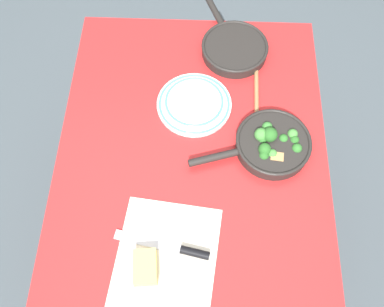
# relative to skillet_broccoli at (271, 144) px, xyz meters

# --- Properties ---
(ground_plane) EXTENTS (14.00, 14.00, 0.00)m
(ground_plane) POSITION_rel_skillet_broccoli_xyz_m (0.04, -0.25, -0.78)
(ground_plane) COLOR #424C51
(dining_table_red) EXTENTS (1.16, 0.87, 0.76)m
(dining_table_red) POSITION_rel_skillet_broccoli_xyz_m (0.04, -0.25, -0.12)
(dining_table_red) COLOR red
(dining_table_red) RESTS_ON ground_plane
(skillet_broccoli) EXTENTS (0.24, 0.39, 0.08)m
(skillet_broccoli) POSITION_rel_skillet_broccoli_xyz_m (0.00, 0.00, 0.00)
(skillet_broccoli) COLOR black
(skillet_broccoli) RESTS_ON dining_table_red
(skillet_eggs) EXTENTS (0.37, 0.24, 0.04)m
(skillet_eggs) POSITION_rel_skillet_broccoli_xyz_m (-0.39, -0.12, -0.00)
(skillet_eggs) COLOR black
(skillet_eggs) RESTS_ON dining_table_red
(wooden_spoon) EXTENTS (0.37, 0.04, 0.02)m
(wooden_spoon) POSITION_rel_skillet_broccoli_xyz_m (-0.28, -0.04, -0.02)
(wooden_spoon) COLOR #996B42
(wooden_spoon) RESTS_ON dining_table_red
(parchment_sheet) EXTENTS (0.39, 0.32, 0.00)m
(parchment_sheet) POSITION_rel_skillet_broccoli_xyz_m (0.38, -0.31, -0.03)
(parchment_sheet) COLOR silver
(parchment_sheet) RESTS_ON dining_table_red
(grater_knife) EXTENTS (0.08, 0.28, 0.02)m
(grater_knife) POSITION_rel_skillet_broccoli_xyz_m (0.34, -0.29, -0.02)
(grater_knife) COLOR silver
(grater_knife) RESTS_ON dining_table_red
(cheese_block) EXTENTS (0.10, 0.07, 0.04)m
(cheese_block) POSITION_rel_skillet_broccoli_xyz_m (0.40, -0.37, -0.01)
(cheese_block) COLOR #E0C15B
(cheese_block) RESTS_ON dining_table_red
(dinner_plate_stack) EXTENTS (0.25, 0.25, 0.03)m
(dinner_plate_stack) POSITION_rel_skillet_broccoli_xyz_m (-0.15, -0.25, -0.01)
(dinner_plate_stack) COLOR white
(dinner_plate_stack) RESTS_ON dining_table_red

